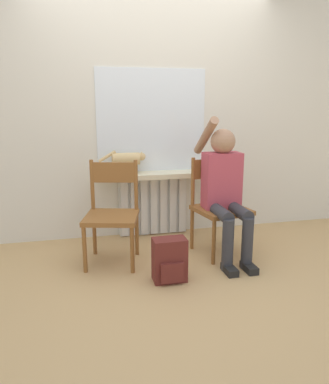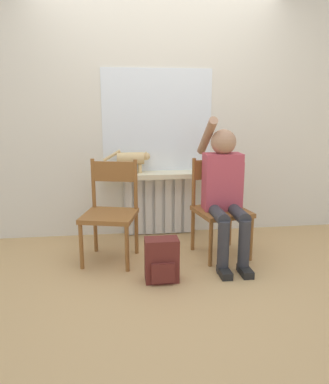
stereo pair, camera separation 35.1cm
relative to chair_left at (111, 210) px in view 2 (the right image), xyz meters
name	(u,v)px [view 2 (the right image)]	position (x,y,z in m)	size (l,w,h in m)	color
ground_plane	(174,280)	(0.51, -0.51, -0.46)	(12.00, 12.00, 0.00)	tan
wall_with_window	(157,109)	(0.51, 0.72, 0.89)	(7.00, 0.06, 2.70)	silver
radiator	(158,205)	(0.51, 0.64, -0.14)	(0.75, 0.08, 0.65)	silver
windowsill	(159,175)	(0.51, 0.56, 0.21)	(1.20, 0.27, 0.05)	beige
window_glass	(157,121)	(0.51, 0.68, 0.77)	(1.15, 0.01, 1.06)	white
chair_left	(111,210)	(0.00, 0.00, 0.00)	(0.55, 0.55, 0.91)	brown
chair_right	(220,207)	(1.01, 0.00, 0.00)	(0.53, 0.53, 0.91)	brown
person	(225,187)	(1.02, -0.11, 0.21)	(0.36, 0.95, 1.30)	#333338
cat	(131,159)	(0.22, 0.59, 0.38)	(0.49, 0.13, 0.24)	#DBB77A
backpack	(162,260)	(0.40, -0.51, -0.29)	(0.27, 0.19, 0.36)	maroon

